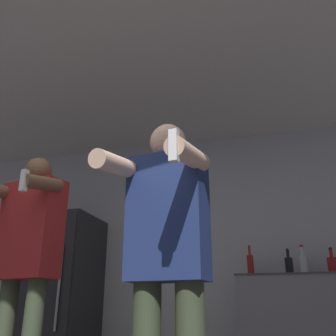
{
  "coord_description": "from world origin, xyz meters",
  "views": [
    {
      "loc": [
        1.03,
        -0.91,
        0.71
      ],
      "look_at": [
        0.58,
        0.86,
        1.41
      ],
      "focal_mm": 40.0,
      "sensor_mm": 36.0,
      "label": 1
    }
  ],
  "objects_px": {
    "bottle_green_wine": "(289,266)",
    "bottle_tall_gin": "(333,265)",
    "bottle_short_whiskey": "(304,265)",
    "person_man_side": "(27,253)",
    "bottle_dark_rum": "(250,265)",
    "refrigerator": "(58,298)",
    "person_woman_foreground": "(167,255)"
  },
  "relations": [
    {
      "from": "bottle_green_wine",
      "to": "bottle_tall_gin",
      "type": "relative_size",
      "value": 1.01
    },
    {
      "from": "bottle_short_whiskey",
      "to": "person_man_side",
      "type": "distance_m",
      "value": 2.4
    },
    {
      "from": "bottle_green_wine",
      "to": "bottle_dark_rum",
      "type": "bearing_deg",
      "value": 180.0
    },
    {
      "from": "refrigerator",
      "to": "bottle_tall_gin",
      "type": "relative_size",
      "value": 6.51
    },
    {
      "from": "person_man_side",
      "to": "bottle_tall_gin",
      "type": "bearing_deg",
      "value": 34.34
    },
    {
      "from": "refrigerator",
      "to": "person_man_side",
      "type": "bearing_deg",
      "value": -69.7
    },
    {
      "from": "bottle_short_whiskey",
      "to": "bottle_dark_rum",
      "type": "bearing_deg",
      "value": 180.0
    },
    {
      "from": "bottle_dark_rum",
      "to": "bottle_tall_gin",
      "type": "height_order",
      "value": "bottle_dark_rum"
    },
    {
      "from": "refrigerator",
      "to": "bottle_tall_gin",
      "type": "distance_m",
      "value": 2.66
    },
    {
      "from": "bottle_green_wine",
      "to": "bottle_dark_rum",
      "type": "height_order",
      "value": "bottle_dark_rum"
    },
    {
      "from": "bottle_dark_rum",
      "to": "person_woman_foreground",
      "type": "height_order",
      "value": "person_woman_foreground"
    },
    {
      "from": "person_woman_foreground",
      "to": "person_man_side",
      "type": "distance_m",
      "value": 1.22
    },
    {
      "from": "bottle_tall_gin",
      "to": "person_man_side",
      "type": "height_order",
      "value": "person_man_side"
    },
    {
      "from": "refrigerator",
      "to": "bottle_dark_rum",
      "type": "bearing_deg",
      "value": 4.35
    },
    {
      "from": "bottle_dark_rum",
      "to": "person_man_side",
      "type": "relative_size",
      "value": 0.18
    },
    {
      "from": "bottle_green_wine",
      "to": "bottle_tall_gin",
      "type": "height_order",
      "value": "bottle_green_wine"
    },
    {
      "from": "bottle_green_wine",
      "to": "bottle_short_whiskey",
      "type": "relative_size",
      "value": 0.89
    },
    {
      "from": "refrigerator",
      "to": "person_woman_foreground",
      "type": "height_order",
      "value": "person_woman_foreground"
    },
    {
      "from": "bottle_green_wine",
      "to": "bottle_short_whiskey",
      "type": "distance_m",
      "value": 0.13
    },
    {
      "from": "refrigerator",
      "to": "bottle_dark_rum",
      "type": "distance_m",
      "value": 1.94
    },
    {
      "from": "refrigerator",
      "to": "bottle_short_whiskey",
      "type": "xyz_separation_m",
      "value": [
        2.39,
        0.15,
        0.28
      ]
    },
    {
      "from": "bottle_tall_gin",
      "to": "person_man_side",
      "type": "xyz_separation_m",
      "value": [
        -2.15,
        -1.47,
        -0.01
      ]
    },
    {
      "from": "bottle_green_wine",
      "to": "person_woman_foreground",
      "type": "bearing_deg",
      "value": -108.68
    },
    {
      "from": "bottle_tall_gin",
      "to": "refrigerator",
      "type": "bearing_deg",
      "value": -176.84
    },
    {
      "from": "bottle_green_wine",
      "to": "person_man_side",
      "type": "relative_size",
      "value": 0.14
    },
    {
      "from": "person_woman_foreground",
      "to": "bottle_short_whiskey",
      "type": "bearing_deg",
      "value": 68.03
    },
    {
      "from": "bottle_green_wine",
      "to": "refrigerator",
      "type": "bearing_deg",
      "value": -176.32
    },
    {
      "from": "bottle_tall_gin",
      "to": "person_man_side",
      "type": "relative_size",
      "value": 0.14
    },
    {
      "from": "bottle_short_whiskey",
      "to": "bottle_tall_gin",
      "type": "height_order",
      "value": "bottle_short_whiskey"
    },
    {
      "from": "refrigerator",
      "to": "bottle_green_wine",
      "type": "xyz_separation_m",
      "value": [
        2.26,
        0.15,
        0.27
      ]
    },
    {
      "from": "refrigerator",
      "to": "person_man_side",
      "type": "height_order",
      "value": "person_man_side"
    },
    {
      "from": "refrigerator",
      "to": "bottle_short_whiskey",
      "type": "distance_m",
      "value": 2.41
    }
  ]
}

